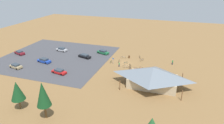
{
  "coord_description": "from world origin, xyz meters",
  "views": [
    {
      "loc": [
        -15.42,
        59.89,
        26.09
      ],
      "look_at": [
        3.58,
        3.05,
        1.2
      ],
      "focal_mm": 32.34,
      "sensor_mm": 36.0,
      "label": 1
    }
  ],
  "objects_px": {
    "pine_mideast": "(43,94)",
    "visitor_crossing_yard": "(119,64)",
    "bicycle_white_lone_west": "(123,57)",
    "car_maroon_end_stall": "(20,53)",
    "bicycle_blue_front_row": "(142,60)",
    "car_black_back_corner": "(85,56)",
    "bicycle_orange_yard_center": "(140,57)",
    "bicycle_red_by_bin": "(142,68)",
    "visitor_at_bikes": "(172,62)",
    "car_red_mid_lot": "(59,71)",
    "trash_bin": "(129,57)",
    "car_tan_inner_stall": "(16,66)",
    "bicycle_green_edge_south": "(119,61)",
    "bicycle_green_yard_left": "(111,62)",
    "lot_sign": "(113,60)",
    "bicycle_teal_mid_cluster": "(126,63)",
    "bicycle_black_trailside": "(130,65)",
    "car_green_near_entry": "(103,52)",
    "bike_pavilion": "(153,76)",
    "bicycle_silver_near_sign": "(126,67)",
    "bicycle_yellow_yard_right": "(131,71)",
    "car_blue_front_row": "(44,60)",
    "bicycle_purple_back_row": "(136,69)",
    "bicycle_blue_near_porch": "(130,68)",
    "pine_midwest": "(17,91)",
    "car_silver_second_row": "(62,49)"
  },
  "relations": [
    {
      "from": "bicycle_teal_mid_cluster",
      "to": "car_blue_front_row",
      "type": "xyz_separation_m",
      "value": [
        26.17,
        7.47,
        0.4
      ]
    },
    {
      "from": "visitor_crossing_yard",
      "to": "bicycle_silver_near_sign",
      "type": "bearing_deg",
      "value": 176.95
    },
    {
      "from": "bicycle_green_edge_south",
      "to": "bicycle_red_by_bin",
      "type": "height_order",
      "value": "bicycle_green_edge_south"
    },
    {
      "from": "lot_sign",
      "to": "car_black_back_corner",
      "type": "bearing_deg",
      "value": -10.33
    },
    {
      "from": "lot_sign",
      "to": "car_blue_front_row",
      "type": "relative_size",
      "value": 0.44
    },
    {
      "from": "bike_pavilion",
      "to": "bicycle_teal_mid_cluster",
      "type": "height_order",
      "value": "bike_pavilion"
    },
    {
      "from": "car_black_back_corner",
      "to": "pine_midwest",
      "type": "bearing_deg",
      "value": 89.83
    },
    {
      "from": "bicycle_green_edge_south",
      "to": "bicycle_green_yard_left",
      "type": "bearing_deg",
      "value": 29.78
    },
    {
      "from": "car_red_mid_lot",
      "to": "visitor_crossing_yard",
      "type": "relative_size",
      "value": 2.93
    },
    {
      "from": "trash_bin",
      "to": "bicycle_orange_yard_center",
      "type": "bearing_deg",
      "value": -164.44
    },
    {
      "from": "bicycle_orange_yard_center",
      "to": "bicycle_white_lone_west",
      "type": "height_order",
      "value": "bicycle_white_lone_west"
    },
    {
      "from": "bicycle_white_lone_west",
      "to": "visitor_at_bikes",
      "type": "bearing_deg",
      "value": 178.59
    },
    {
      "from": "lot_sign",
      "to": "bicycle_teal_mid_cluster",
      "type": "bearing_deg",
      "value": -161.07
    },
    {
      "from": "bicycle_teal_mid_cluster",
      "to": "bicycle_blue_near_porch",
      "type": "height_order",
      "value": "same"
    },
    {
      "from": "bicycle_teal_mid_cluster",
      "to": "car_green_near_entry",
      "type": "relative_size",
      "value": 0.27
    },
    {
      "from": "car_tan_inner_stall",
      "to": "bicycle_yellow_yard_right",
      "type": "bearing_deg",
      "value": -166.41
    },
    {
      "from": "bike_pavilion",
      "to": "pine_midwest",
      "type": "xyz_separation_m",
      "value": [
        25.68,
        18.92,
        1.33
      ]
    },
    {
      "from": "bicycle_blue_front_row",
      "to": "visitor_at_bikes",
      "type": "xyz_separation_m",
      "value": [
        -10.1,
        -0.02,
        0.51
      ]
    },
    {
      "from": "bicycle_green_yard_left",
      "to": "car_black_back_corner",
      "type": "bearing_deg",
      "value": -7.77
    },
    {
      "from": "bicycle_purple_back_row",
      "to": "bicycle_teal_mid_cluster",
      "type": "relative_size",
      "value": 1.31
    },
    {
      "from": "pine_mideast",
      "to": "bicycle_black_trailside",
      "type": "relative_size",
      "value": 5.84
    },
    {
      "from": "car_black_back_corner",
      "to": "car_maroon_end_stall",
      "type": "bearing_deg",
      "value": 10.35
    },
    {
      "from": "car_black_back_corner",
      "to": "visitor_crossing_yard",
      "type": "height_order",
      "value": "visitor_crossing_yard"
    },
    {
      "from": "bike_pavilion",
      "to": "bicycle_purple_back_row",
      "type": "distance_m",
      "value": 10.75
    },
    {
      "from": "bike_pavilion",
      "to": "lot_sign",
      "type": "xyz_separation_m",
      "value": [
        14.25,
        -10.76,
        -1.63
      ]
    },
    {
      "from": "bicycle_green_edge_south",
      "to": "bicycle_yellow_yard_right",
      "type": "height_order",
      "value": "bicycle_green_edge_south"
    },
    {
      "from": "bicycle_white_lone_west",
      "to": "car_maroon_end_stall",
      "type": "bearing_deg",
      "value": 12.79
    },
    {
      "from": "bicycle_white_lone_west",
      "to": "bicycle_yellow_yard_right",
      "type": "height_order",
      "value": "bicycle_white_lone_west"
    },
    {
      "from": "trash_bin",
      "to": "bicycle_red_by_bin",
      "type": "height_order",
      "value": "trash_bin"
    },
    {
      "from": "bicycle_green_edge_south",
      "to": "bicycle_green_yard_left",
      "type": "xyz_separation_m",
      "value": [
        2.44,
        1.4,
        -0.0
      ]
    },
    {
      "from": "bicycle_red_by_bin",
      "to": "bicycle_blue_front_row",
      "type": "bearing_deg",
      "value": -79.79
    },
    {
      "from": "bicycle_blue_near_porch",
      "to": "bicycle_green_yard_left",
      "type": "bearing_deg",
      "value": -22.81
    },
    {
      "from": "bicycle_orange_yard_center",
      "to": "bicycle_green_yard_left",
      "type": "xyz_separation_m",
      "value": [
        8.29,
        7.25,
        -0.0
      ]
    },
    {
      "from": "bicycle_blue_front_row",
      "to": "bicycle_yellow_yard_right",
      "type": "relative_size",
      "value": 0.86
    },
    {
      "from": "bicycle_blue_front_row",
      "to": "car_black_back_corner",
      "type": "height_order",
      "value": "car_black_back_corner"
    },
    {
      "from": "car_green_near_entry",
      "to": "bicycle_yellow_yard_right",
      "type": "bearing_deg",
      "value": 138.35
    },
    {
      "from": "bicycle_red_by_bin",
      "to": "visitor_at_bikes",
      "type": "xyz_separation_m",
      "value": [
        -8.87,
        -6.84,
        0.54
      ]
    },
    {
      "from": "car_black_back_corner",
      "to": "car_tan_inner_stall",
      "type": "height_order",
      "value": "car_tan_inner_stall"
    },
    {
      "from": "car_green_near_entry",
      "to": "visitor_at_bikes",
      "type": "bearing_deg",
      "value": 174.94
    },
    {
      "from": "car_black_back_corner",
      "to": "visitor_at_bikes",
      "type": "bearing_deg",
      "value": -173.04
    },
    {
      "from": "trash_bin",
      "to": "visitor_at_bikes",
      "type": "distance_m",
      "value": 14.89
    },
    {
      "from": "car_silver_second_row",
      "to": "bicycle_yellow_yard_right",
      "type": "bearing_deg",
      "value": 161.52
    },
    {
      "from": "car_green_near_entry",
      "to": "car_black_back_corner",
      "type": "distance_m",
      "value": 7.54
    },
    {
      "from": "bicycle_yellow_yard_right",
      "to": "car_green_near_entry",
      "type": "height_order",
      "value": "car_green_near_entry"
    },
    {
      "from": "car_red_mid_lot",
      "to": "bicycle_teal_mid_cluster",
      "type": "bearing_deg",
      "value": -141.63
    },
    {
      "from": "pine_mideast",
      "to": "visitor_crossing_yard",
      "type": "xyz_separation_m",
      "value": [
        -6.69,
        -29.15,
        -4.6
      ]
    },
    {
      "from": "bicycle_purple_back_row",
      "to": "bicycle_silver_near_sign",
      "type": "relative_size",
      "value": 0.93
    },
    {
      "from": "car_black_back_corner",
      "to": "car_red_mid_lot",
      "type": "bearing_deg",
      "value": 83.64
    },
    {
      "from": "bicycle_green_yard_left",
      "to": "car_blue_front_row",
      "type": "relative_size",
      "value": 0.34
    },
    {
      "from": "bicycle_orange_yard_center",
      "to": "bicycle_white_lone_west",
      "type": "relative_size",
      "value": 0.98
    }
  ]
}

